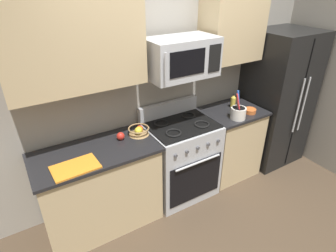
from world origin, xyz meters
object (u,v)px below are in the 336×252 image
object	(u,v)px
range_oven	(180,158)
refrigerator	(276,99)
utensil_crock	(238,113)
fruit_basket	(139,131)
apple_loose	(121,136)
cutting_board	(75,167)
microwave	(181,57)
prep_bowl	(250,111)
bottle_oil	(233,101)

from	to	relation	value
range_oven	refrigerator	distance (m)	1.58
utensil_crock	fruit_basket	world-z (taller)	utensil_crock
apple_loose	cutting_board	distance (m)	0.57
microwave	prep_bowl	world-z (taller)	microwave
refrigerator	microwave	xyz separation A→B (m)	(-1.52, 0.04, 0.76)
apple_loose	bottle_oil	bearing A→B (deg)	0.04
cutting_board	bottle_oil	size ratio (longest dim) A/B	2.19
range_oven	microwave	xyz separation A→B (m)	(-0.00, 0.03, 1.18)
prep_bowl	cutting_board	bearing A→B (deg)	-179.80
cutting_board	bottle_oil	xyz separation A→B (m)	(2.02, 0.24, 0.07)
refrigerator	bottle_oil	world-z (taller)	refrigerator
bottle_oil	cutting_board	bearing A→B (deg)	-173.29
range_oven	bottle_oil	size ratio (longest dim) A/B	6.12
microwave	refrigerator	bearing A→B (deg)	-1.64
fruit_basket	prep_bowl	world-z (taller)	fruit_basket
cutting_board	range_oven	bearing A→B (deg)	7.98
microwave	apple_loose	size ratio (longest dim) A/B	8.80
microwave	prep_bowl	distance (m)	1.15
refrigerator	utensil_crock	size ratio (longest dim) A/B	5.18
fruit_basket	cutting_board	distance (m)	0.76
apple_loose	prep_bowl	distance (m)	1.58
microwave	apple_loose	bearing A→B (deg)	176.53
range_oven	prep_bowl	bearing A→B (deg)	-10.39
apple_loose	prep_bowl	size ratio (longest dim) A/B	0.57
refrigerator	apple_loose	bearing A→B (deg)	177.79
bottle_oil	microwave	bearing A→B (deg)	-177.01
range_oven	utensil_crock	size ratio (longest dim) A/B	3.16
range_oven	microwave	size ratio (longest dim) A/B	1.55
cutting_board	bottle_oil	bearing A→B (deg)	6.71
microwave	apple_loose	xyz separation A→B (m)	(-0.68, 0.04, -0.71)
range_oven	prep_bowl	world-z (taller)	range_oven
range_oven	apple_loose	distance (m)	0.84
prep_bowl	refrigerator	bearing A→B (deg)	12.60
utensil_crock	bottle_oil	world-z (taller)	utensil_crock
refrigerator	microwave	bearing A→B (deg)	178.36
refrigerator	utensil_crock	world-z (taller)	refrigerator
utensil_crock	fruit_basket	size ratio (longest dim) A/B	1.58
range_oven	apple_loose	xyz separation A→B (m)	(-0.68, 0.07, 0.48)
bottle_oil	apple_loose	bearing A→B (deg)	-179.96
utensil_crock	apple_loose	xyz separation A→B (m)	(-1.33, 0.26, -0.04)
prep_bowl	fruit_basket	bearing A→B (deg)	170.56
refrigerator	bottle_oil	xyz separation A→B (m)	(-0.71, 0.09, 0.10)
range_oven	bottle_oil	bearing A→B (deg)	4.83
refrigerator	microwave	distance (m)	1.70
range_oven	cutting_board	distance (m)	1.29
microwave	prep_bowl	bearing A→B (deg)	-12.04
refrigerator	bottle_oil	size ratio (longest dim) A/B	10.04
fruit_basket	refrigerator	bearing A→B (deg)	-2.35
refrigerator	range_oven	bearing A→B (deg)	179.35
fruit_basket	apple_loose	bearing A→B (deg)	179.23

